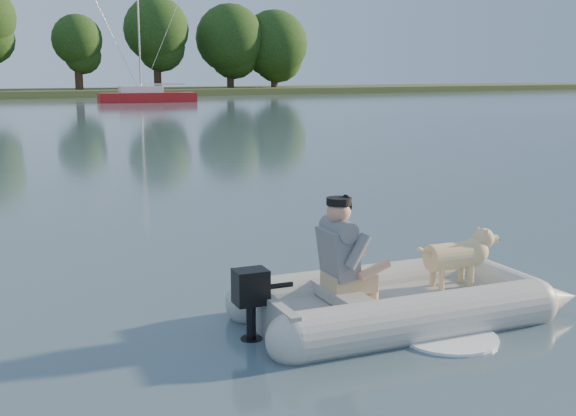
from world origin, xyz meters
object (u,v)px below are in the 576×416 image
dinghy (403,262)px  dog (452,261)px  man (340,249)px  sailboat (146,96)px

dinghy → dog: 0.58m
dinghy → dog: size_ratio=4.99×
man → sailboat: 47.61m
man → sailboat: sailboat is taller
dinghy → sailboat: bearing=80.8°
dog → sailboat: size_ratio=0.09×
dog → man: bearing=-180.0°
man → sailboat: bearing=80.1°
dog → sailboat: sailboat is taller
dinghy → man: (-0.61, 0.11, 0.17)m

